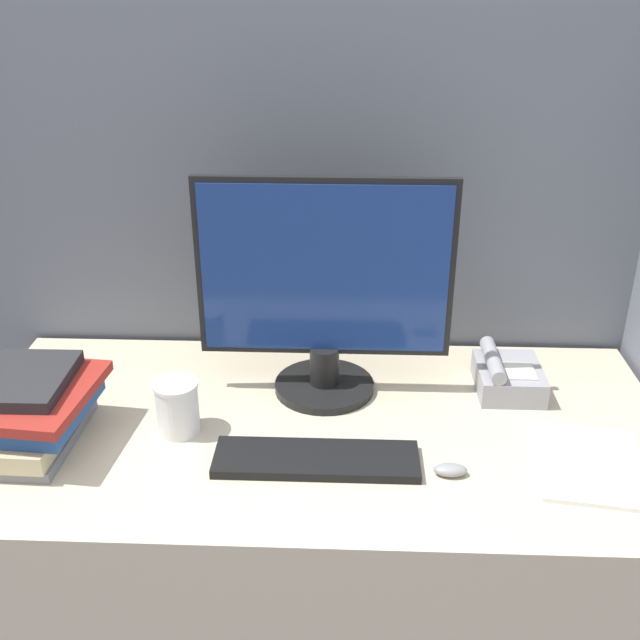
% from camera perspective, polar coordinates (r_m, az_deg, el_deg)
% --- Properties ---
extents(cubicle_panel_rear, '(1.98, 0.04, 1.74)m').
position_cam_1_polar(cubicle_panel_rear, '(2.02, 0.28, 1.64)').
color(cubicle_panel_rear, slate).
rests_on(cubicle_panel_rear, ground_plane).
extents(desk, '(1.58, 0.78, 0.75)m').
position_cam_1_polar(desk, '(1.93, -0.23, -17.23)').
color(desk, beige).
rests_on(desk, ground_plane).
extents(monitor, '(0.59, 0.24, 0.53)m').
position_cam_1_polar(monitor, '(1.71, 0.35, 1.92)').
color(monitor, black).
rests_on(monitor, desk).
extents(keyboard, '(0.43, 0.13, 0.02)m').
position_cam_1_polar(keyboard, '(1.58, -0.28, -10.58)').
color(keyboard, black).
rests_on(keyboard, desk).
extents(mouse, '(0.07, 0.04, 0.02)m').
position_cam_1_polar(mouse, '(1.57, 9.90, -11.19)').
color(mouse, gray).
rests_on(mouse, desk).
extents(coffee_cup, '(0.10, 0.10, 0.12)m').
position_cam_1_polar(coffee_cup, '(1.67, -10.82, -6.53)').
color(coffee_cup, white).
rests_on(coffee_cup, desk).
extents(book_stack, '(0.27, 0.31, 0.16)m').
position_cam_1_polar(book_stack, '(1.72, -21.22, -6.45)').
color(book_stack, slate).
rests_on(book_stack, desk).
extents(desk_telephone, '(0.15, 0.18, 0.10)m').
position_cam_1_polar(desk_telephone, '(1.86, 14.04, -4.17)').
color(desk_telephone, '#99999E').
rests_on(desk_telephone, desk).
extents(paper_pile, '(0.25, 0.29, 0.01)m').
position_cam_1_polar(paper_pile, '(1.66, 19.89, -10.34)').
color(paper_pile, white).
rests_on(paper_pile, desk).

